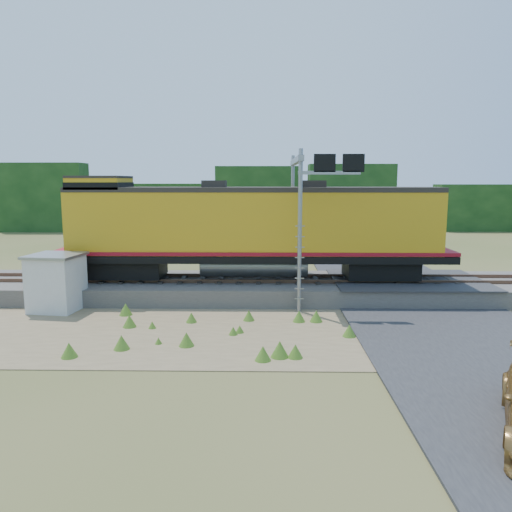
{
  "coord_description": "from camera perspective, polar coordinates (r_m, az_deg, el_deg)",
  "views": [
    {
      "loc": [
        0.29,
        -17.18,
        5.45
      ],
      "look_at": [
        -0.08,
        3.0,
        2.4
      ],
      "focal_mm": 35.0,
      "sensor_mm": 36.0,
      "label": 1
    }
  ],
  "objects": [
    {
      "name": "ground",
      "position": [
        18.03,
        0.08,
        -9.0
      ],
      "size": [
        140.0,
        140.0,
        0.0
      ],
      "primitive_type": "plane",
      "color": "#475123",
      "rests_on": "ground"
    },
    {
      "name": "ballast",
      "position": [
        23.73,
        0.32,
        -3.7
      ],
      "size": [
        70.0,
        5.0,
        0.8
      ],
      "primitive_type": "cube",
      "color": "slate",
      "rests_on": "ground"
    },
    {
      "name": "rails",
      "position": [
        23.63,
        0.32,
        -2.56
      ],
      "size": [
        70.0,
        1.54,
        0.16
      ],
      "color": "brown",
      "rests_on": "ballast"
    },
    {
      "name": "dirt_shoulder",
      "position": [
        18.64,
        -6.12,
        -8.41
      ],
      "size": [
        26.0,
        8.0,
        0.03
      ],
      "primitive_type": "cube",
      "color": "#8C7754",
      "rests_on": "ground"
    },
    {
      "name": "road",
      "position": [
        19.88,
        20.92,
        -7.64
      ],
      "size": [
        7.0,
        66.0,
        0.86
      ],
      "color": "#38383A",
      "rests_on": "ground"
    },
    {
      "name": "tree_line_north",
      "position": [
        55.23,
        0.74,
        6.13
      ],
      "size": [
        130.0,
        3.0,
        6.5
      ],
      "color": "#143613",
      "rests_on": "ground"
    },
    {
      "name": "weed_clumps",
      "position": [
        18.51,
        -10.94,
        -8.69
      ],
      "size": [
        15.0,
        6.2,
        0.56
      ],
      "primitive_type": null,
      "color": "#497421",
      "rests_on": "ground"
    },
    {
      "name": "locomotive",
      "position": [
        23.3,
        -0.9,
        3.26
      ],
      "size": [
        18.27,
        2.79,
        4.71
      ],
      "color": "black",
      "rests_on": "rails"
    },
    {
      "name": "shed",
      "position": [
        22.65,
        -21.84,
        -2.79
      ],
      "size": [
        2.28,
        2.28,
        2.41
      ],
      "rotation": [
        0.0,
        0.0,
        -0.13
      ],
      "color": "silver",
      "rests_on": "ground"
    },
    {
      "name": "signal_gantry",
      "position": [
        22.6,
        5.57,
        7.6
      ],
      "size": [
        2.67,
        6.2,
        6.73
      ],
      "color": "gray",
      "rests_on": "ground"
    }
  ]
}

